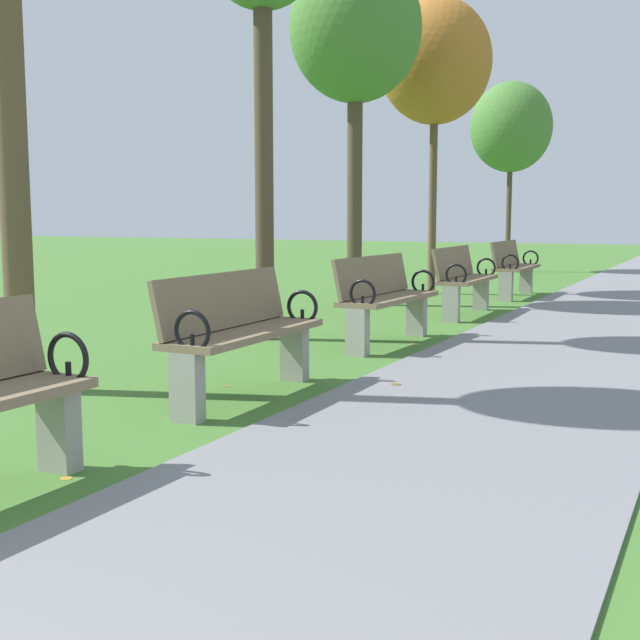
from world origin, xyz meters
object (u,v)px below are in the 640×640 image
at_px(park_bench_5, 463,279).
at_px(tree_3, 355,32).
at_px(park_bench_6, 514,267).
at_px(tree_5, 511,127).
at_px(tree_4, 435,62).
at_px(park_bench_4, 385,297).
at_px(park_bench_3, 240,331).

height_order(park_bench_5, tree_3, tree_3).
height_order(park_bench_6, tree_5, tree_5).
distance_m(park_bench_6, tree_3, 4.45).
bearing_deg(tree_4, tree_5, 91.91).
height_order(park_bench_4, park_bench_5, same).
distance_m(park_bench_4, tree_4, 6.53).
relative_size(park_bench_6, tree_4, 0.33).
height_order(park_bench_6, tree_4, tree_4).
height_order(park_bench_5, park_bench_6, same).
relative_size(park_bench_5, tree_5, 0.37).
xyz_separation_m(park_bench_3, park_bench_4, (0.00, 2.77, 0.00)).
xyz_separation_m(park_bench_4, park_bench_6, (-0.00, 5.56, 0.00)).
xyz_separation_m(park_bench_6, tree_3, (-1.82, -2.22, 3.40)).
xyz_separation_m(park_bench_6, tree_4, (-1.35, -0.09, 3.29)).
bearing_deg(park_bench_6, park_bench_4, -90.00).
bearing_deg(tree_5, tree_4, -88.09).
relative_size(park_bench_3, park_bench_5, 1.00).
bearing_deg(park_bench_4, park_bench_5, 90.00).
bearing_deg(park_bench_6, tree_3, -129.29).
height_order(tree_4, tree_5, tree_4).
xyz_separation_m(park_bench_4, tree_4, (-1.35, 5.47, 3.29)).
bearing_deg(tree_5, tree_3, -91.81).
height_order(tree_3, tree_5, tree_3).
bearing_deg(tree_4, park_bench_5, -63.51).
height_order(park_bench_3, tree_5, tree_5).
distance_m(park_bench_5, tree_4, 4.47).
bearing_deg(tree_4, park_bench_4, -76.10).
distance_m(park_bench_3, park_bench_6, 8.32).
bearing_deg(tree_4, park_bench_3, -80.67).
xyz_separation_m(tree_4, tree_5, (-0.20, 6.12, -0.46)).
bearing_deg(tree_5, park_bench_4, -82.34).
bearing_deg(tree_5, park_bench_3, -83.80).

